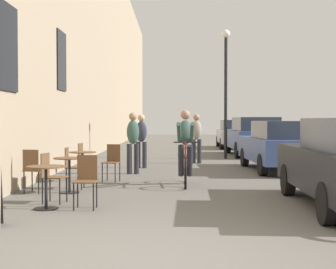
{
  "coord_description": "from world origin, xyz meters",
  "views": [
    {
      "loc": [
        0.02,
        -5.39,
        1.49
      ],
      "look_at": [
        -0.18,
        16.18,
        0.84
      ],
      "focal_mm": 53.62,
      "sensor_mm": 36.0,
      "label": 1
    }
  ],
  "objects_px": {
    "cafe_table_near": "(46,178)",
    "cafe_chair_far_toward_wall": "(112,160)",
    "parked_car_fourth": "(235,134)",
    "cafe_chair_near_toward_street": "(86,178)",
    "cafe_chair_mid_toward_street": "(72,165)",
    "street_lamp": "(226,77)",
    "cafe_chair_far_toward_street": "(84,158)",
    "cafe_table_far": "(83,160)",
    "pedestrian_far": "(196,136)",
    "cyclist_on_bicycle": "(185,149)",
    "parked_car_third": "(253,136)",
    "cafe_chair_near_toward_wall": "(51,174)",
    "cafe_table_mid": "(69,167)",
    "parked_car_second": "(280,145)",
    "cafe_chair_mid_toward_wall": "(33,168)",
    "pedestrian_mid": "(141,138)",
    "pedestrian_near": "(133,139)"
  },
  "relations": [
    {
      "from": "cafe_chair_near_toward_wall",
      "to": "cafe_chair_mid_toward_wall",
      "type": "height_order",
      "value": "same"
    },
    {
      "from": "cafe_chair_far_toward_street",
      "to": "pedestrian_far",
      "type": "relative_size",
      "value": 0.53
    },
    {
      "from": "cafe_chair_near_toward_street",
      "to": "pedestrian_far",
      "type": "distance_m",
      "value": 8.98
    },
    {
      "from": "cafe_chair_mid_toward_wall",
      "to": "pedestrian_far",
      "type": "bearing_deg",
      "value": 62.58
    },
    {
      "from": "pedestrian_far",
      "to": "parked_car_fourth",
      "type": "distance_m",
      "value": 9.36
    },
    {
      "from": "cafe_chair_mid_toward_street",
      "to": "street_lamp",
      "type": "relative_size",
      "value": 0.18
    },
    {
      "from": "pedestrian_near",
      "to": "street_lamp",
      "type": "xyz_separation_m",
      "value": [
        3.11,
        5.43,
        2.16
      ]
    },
    {
      "from": "cafe_chair_far_toward_street",
      "to": "cafe_chair_near_toward_street",
      "type": "bearing_deg",
      "value": -79.63
    },
    {
      "from": "cafe_chair_mid_toward_wall",
      "to": "cafe_chair_far_toward_wall",
      "type": "bearing_deg",
      "value": 55.91
    },
    {
      "from": "parked_car_fourth",
      "to": "cafe_chair_near_toward_street",
      "type": "bearing_deg",
      "value": -104.85
    },
    {
      "from": "cafe_table_near",
      "to": "cafe_chair_far_toward_wall",
      "type": "distance_m",
      "value": 3.83
    },
    {
      "from": "cafe_table_mid",
      "to": "cafe_table_near",
      "type": "bearing_deg",
      "value": -90.26
    },
    {
      "from": "cafe_chair_far_toward_wall",
      "to": "parked_car_fourth",
      "type": "bearing_deg",
      "value": 71.44
    },
    {
      "from": "cafe_chair_near_toward_wall",
      "to": "parked_car_fourth",
      "type": "distance_m",
      "value": 18.0
    },
    {
      "from": "cafe_table_far",
      "to": "cafe_chair_far_toward_street",
      "type": "xyz_separation_m",
      "value": [
        -0.08,
        0.68,
        -0.0
      ]
    },
    {
      "from": "parked_car_third",
      "to": "pedestrian_far",
      "type": "bearing_deg",
      "value": -125.25
    },
    {
      "from": "cafe_table_near",
      "to": "cafe_chair_far_toward_wall",
      "type": "relative_size",
      "value": 0.81
    },
    {
      "from": "cafe_chair_mid_toward_street",
      "to": "cyclist_on_bicycle",
      "type": "xyz_separation_m",
      "value": [
        2.46,
        0.66,
        0.29
      ]
    },
    {
      "from": "pedestrian_mid",
      "to": "cafe_chair_near_toward_street",
      "type": "bearing_deg",
      "value": -93.95
    },
    {
      "from": "cafe_chair_mid_toward_street",
      "to": "street_lamp",
      "type": "distance_m",
      "value": 9.73
    },
    {
      "from": "cafe_table_near",
      "to": "parked_car_fourth",
      "type": "xyz_separation_m",
      "value": [
        5.35,
        17.79,
        0.24
      ]
    },
    {
      "from": "cafe_chair_far_toward_street",
      "to": "street_lamp",
      "type": "height_order",
      "value": "street_lamp"
    },
    {
      "from": "cafe_table_mid",
      "to": "cafe_chair_mid_toward_wall",
      "type": "height_order",
      "value": "cafe_chair_mid_toward_wall"
    },
    {
      "from": "pedestrian_far",
      "to": "cafe_table_mid",
      "type": "bearing_deg",
      "value": -112.82
    },
    {
      "from": "cyclist_on_bicycle",
      "to": "pedestrian_far",
      "type": "xyz_separation_m",
      "value": [
        0.52,
        5.65,
        0.14
      ]
    },
    {
      "from": "parked_car_fourth",
      "to": "cafe_chair_near_toward_wall",
      "type": "bearing_deg",
      "value": -107.55
    },
    {
      "from": "cafe_table_far",
      "to": "cafe_chair_far_toward_street",
      "type": "bearing_deg",
      "value": 96.29
    },
    {
      "from": "cafe_chair_mid_toward_wall",
      "to": "parked_car_second",
      "type": "relative_size",
      "value": 0.22
    },
    {
      "from": "pedestrian_near",
      "to": "parked_car_fourth",
      "type": "height_order",
      "value": "pedestrian_near"
    },
    {
      "from": "cyclist_on_bicycle",
      "to": "parked_car_third",
      "type": "bearing_deg",
      "value": 71.8
    },
    {
      "from": "cafe_chair_near_toward_wall",
      "to": "pedestrian_mid",
      "type": "xyz_separation_m",
      "value": [
        1.22,
        6.48,
        0.41
      ]
    },
    {
      "from": "cafe_chair_near_toward_street",
      "to": "cafe_chair_far_toward_wall",
      "type": "relative_size",
      "value": 1.0
    },
    {
      "from": "cafe_table_near",
      "to": "cafe_chair_near_toward_street",
      "type": "xyz_separation_m",
      "value": [
        0.66,
        0.08,
        -0.0
      ]
    },
    {
      "from": "cafe_chair_far_toward_wall",
      "to": "cafe_chair_near_toward_street",
      "type": "bearing_deg",
      "value": -89.83
    },
    {
      "from": "pedestrian_mid",
      "to": "parked_car_second",
      "type": "bearing_deg",
      "value": -12.47
    },
    {
      "from": "pedestrian_near",
      "to": "cafe_chair_mid_toward_street",
      "type": "bearing_deg",
      "value": -110.08
    },
    {
      "from": "cafe_chair_mid_toward_wall",
      "to": "parked_car_fourth",
      "type": "relative_size",
      "value": 0.21
    },
    {
      "from": "cafe_table_far",
      "to": "pedestrian_far",
      "type": "height_order",
      "value": "pedestrian_far"
    },
    {
      "from": "parked_car_third",
      "to": "pedestrian_mid",
      "type": "bearing_deg",
      "value": -129.51
    },
    {
      "from": "parked_car_third",
      "to": "pedestrian_near",
      "type": "bearing_deg",
      "value": -122.59
    },
    {
      "from": "cafe_table_mid",
      "to": "cafe_chair_far_toward_street",
      "type": "bearing_deg",
      "value": 93.17
    },
    {
      "from": "cafe_chair_far_toward_wall",
      "to": "cafe_table_far",
      "type": "bearing_deg",
      "value": -173.98
    },
    {
      "from": "cafe_table_near",
      "to": "cafe_table_mid",
      "type": "xyz_separation_m",
      "value": [
        0.01,
        1.85,
        0.0
      ]
    },
    {
      "from": "cafe_chair_near_toward_street",
      "to": "pedestrian_mid",
      "type": "relative_size",
      "value": 0.54
    },
    {
      "from": "cafe_table_far",
      "to": "parked_car_second",
      "type": "relative_size",
      "value": 0.17
    },
    {
      "from": "street_lamp",
      "to": "parked_car_third",
      "type": "distance_m",
      "value": 3.0
    },
    {
      "from": "cafe_table_far",
      "to": "cafe_chair_near_toward_wall",
      "type": "bearing_deg",
      "value": -90.35
    },
    {
      "from": "pedestrian_far",
      "to": "street_lamp",
      "type": "height_order",
      "value": "street_lamp"
    },
    {
      "from": "pedestrian_mid",
      "to": "parked_car_third",
      "type": "xyz_separation_m",
      "value": [
        4.27,
        5.18,
        -0.11
      ]
    },
    {
      "from": "parked_car_second",
      "to": "parked_car_fourth",
      "type": "bearing_deg",
      "value": 89.3
    }
  ]
}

